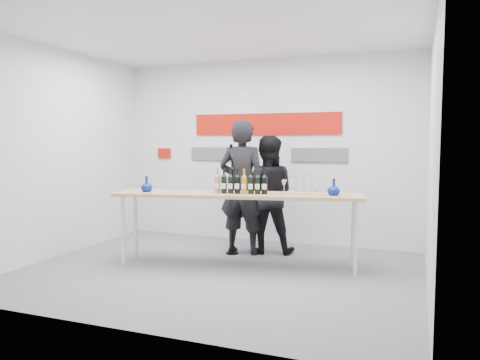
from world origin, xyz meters
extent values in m
plane|color=slate|center=(0.00, 0.00, 0.00)|extent=(5.00, 5.00, 0.00)
cube|color=silver|center=(0.00, 2.00, 1.50)|extent=(5.00, 0.04, 3.00)
cube|color=#B51307|center=(0.00, 1.97, 1.95)|extent=(2.50, 0.02, 0.35)
cube|color=#59595E|center=(-0.90, 1.97, 1.45)|extent=(0.90, 0.02, 0.22)
cube|color=#59595E|center=(0.90, 1.97, 1.45)|extent=(0.90, 0.02, 0.22)
cube|color=#B51307|center=(-1.90, 1.97, 1.45)|extent=(0.25, 0.02, 0.18)
cube|color=tan|center=(0.13, 0.36, 0.96)|extent=(3.34, 1.28, 0.04)
cylinder|color=silver|center=(-1.32, -0.15, 0.47)|extent=(0.05, 0.05, 0.94)
cylinder|color=silver|center=(1.68, 0.44, 0.47)|extent=(0.05, 0.05, 0.94)
cylinder|color=silver|center=(-1.41, 0.28, 0.47)|extent=(0.05, 0.05, 0.94)
cylinder|color=silver|center=(1.59, 0.87, 0.47)|extent=(0.05, 0.05, 0.94)
imported|color=black|center=(-0.05, 1.05, 0.99)|extent=(0.73, 0.48, 1.99)
imported|color=black|center=(0.27, 1.24, 0.88)|extent=(0.98, 0.83, 1.75)
cylinder|color=black|center=(-0.18, 0.95, 0.01)|extent=(0.19, 0.19, 0.02)
cylinder|color=black|center=(-0.18, 0.95, 0.79)|extent=(0.02, 0.02, 1.58)
sphere|color=black|center=(-0.18, 0.92, 1.60)|extent=(0.05, 0.05, 0.05)
camera|label=1|loc=(2.36, -5.40, 1.68)|focal=35.00mm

